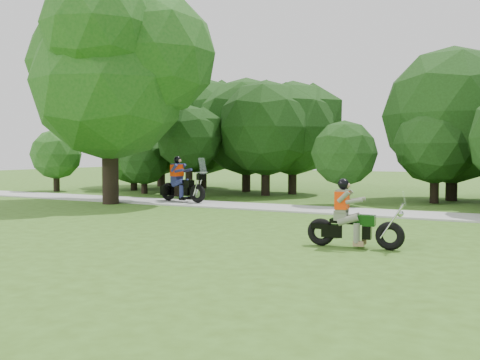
% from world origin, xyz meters
% --- Properties ---
extents(ground, '(100.00, 100.00, 0.00)m').
position_xyz_m(ground, '(0.00, 0.00, 0.00)').
color(ground, '#385819').
rests_on(ground, ground).
extents(walkway, '(60.00, 2.20, 0.06)m').
position_xyz_m(walkway, '(0.00, 8.00, 0.03)').
color(walkway, '#A7A7A1').
rests_on(walkway, ground).
extents(tree_line, '(39.98, 11.86, 7.76)m').
position_xyz_m(tree_line, '(2.92, 14.45, 3.60)').
color(tree_line, black).
rests_on(tree_line, ground).
extents(big_tree_west, '(8.64, 6.56, 9.96)m').
position_xyz_m(big_tree_west, '(-10.54, 6.85, 5.76)').
color(big_tree_west, black).
rests_on(big_tree_west, ground).
extents(chopper_motorcycle, '(2.21, 0.63, 1.58)m').
position_xyz_m(chopper_motorcycle, '(1.32, 0.97, 0.58)').
color(chopper_motorcycle, black).
rests_on(chopper_motorcycle, ground).
extents(touring_motorcycle, '(2.54, 1.09, 1.95)m').
position_xyz_m(touring_motorcycle, '(-8.11, 8.15, 0.77)').
color(touring_motorcycle, black).
rests_on(touring_motorcycle, walkway).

